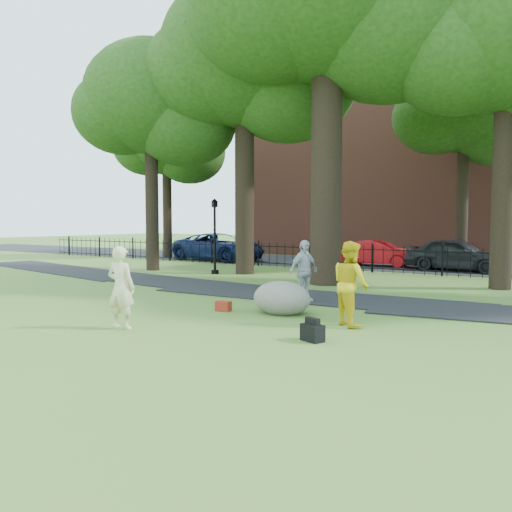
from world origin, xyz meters
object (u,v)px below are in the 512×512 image
Objects in this scene: woman at (121,287)px; boulder at (282,296)px; lamppost at (215,237)px; red_sedan at (378,253)px; man at (351,283)px.

boulder is at bearing -132.30° from woman.
lamppost is at bearing -74.12° from woman.
woman is 0.54× the size of lamppost.
lamppost is (-7.01, 6.56, 1.17)m from boulder.
red_sedan is (-2.26, 13.97, 0.22)m from boulder.
man is 11.40m from lamppost.
lamppost is (-8.98, 6.98, 0.67)m from man.
boulder is at bearing -21.60° from lamppost.
man is at bearing -154.93° from woman.
red_sedan reaches higher than boulder.
lamppost is at bearing 0.88° from man.
lamppost reaches higher than man.
red_sedan is at bearing -100.11° from woman.
boulder is 0.46× the size of lamppost.
man is (4.00, 2.90, 0.05)m from woman.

